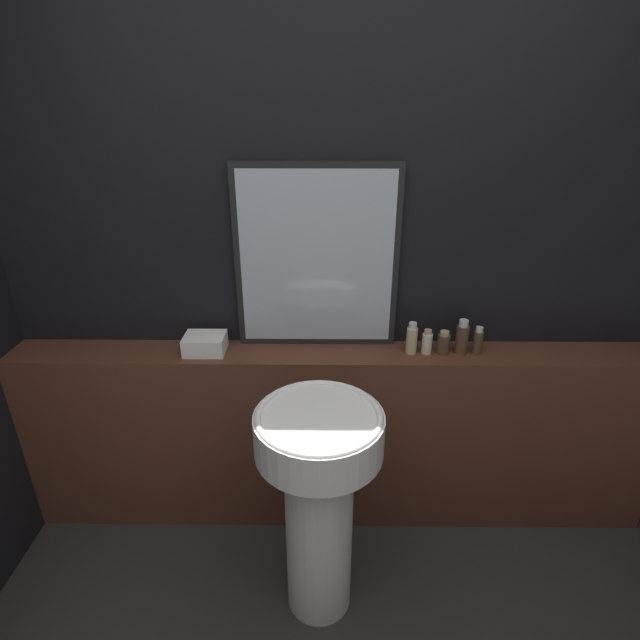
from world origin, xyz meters
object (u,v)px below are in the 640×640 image
body_wash_bottle (462,338)px  shampoo_bottle (412,339)px  lotion_bottle (443,343)px  conditioner_bottle (427,342)px  towel_stack (205,344)px  hand_soap_bottle (478,341)px  pedestal_sink (319,492)px  mirror (317,259)px

body_wash_bottle → shampoo_bottle: bearing=-180.0°
shampoo_bottle → lotion_bottle: size_ratio=1.38×
conditioner_bottle → lotion_bottle: size_ratio=1.06×
towel_stack → hand_soap_bottle: bearing=0.0°
pedestal_sink → conditioner_bottle: conditioner_bottle is taller
mirror → towel_stack: 0.59m
mirror → conditioner_bottle: 0.58m
shampoo_bottle → hand_soap_bottle: 0.28m
pedestal_sink → towel_stack: 0.77m
pedestal_sink → lotion_bottle: lotion_bottle is taller
mirror → lotion_bottle: size_ratio=7.57×
mirror → conditioner_bottle: size_ratio=7.16×
towel_stack → body_wash_bottle: (1.08, 0.00, 0.03)m
conditioner_bottle → body_wash_bottle: 0.15m
conditioner_bottle → body_wash_bottle: size_ratio=0.70×
lotion_bottle → pedestal_sink: bearing=-137.2°
hand_soap_bottle → conditioner_bottle: bearing=-180.0°
hand_soap_bottle → towel_stack: bearing=-180.0°
shampoo_bottle → conditioner_bottle: shampoo_bottle is taller
shampoo_bottle → mirror: bearing=167.6°
pedestal_sink → body_wash_bottle: 0.86m
mirror → hand_soap_bottle: (0.68, -0.09, -0.33)m
shampoo_bottle → body_wash_bottle: body_wash_bottle is taller
body_wash_bottle → mirror: bearing=171.8°
pedestal_sink → hand_soap_bottle: 0.90m
lotion_bottle → body_wash_bottle: size_ratio=0.67×
towel_stack → conditioner_bottle: bearing=0.0°
hand_soap_bottle → mirror: bearing=172.6°
mirror → shampoo_bottle: 0.52m
mirror → lotion_bottle: mirror is taller
lotion_bottle → mirror: bearing=170.6°
lotion_bottle → hand_soap_bottle: size_ratio=0.84×
pedestal_sink → body_wash_bottle: bearing=39.0°
towel_stack → pedestal_sink: bearing=-44.5°
shampoo_bottle → towel_stack: bearing=180.0°
lotion_bottle → body_wash_bottle: (0.07, 0.00, 0.02)m
mirror → lotion_bottle: (0.53, -0.09, -0.34)m
conditioner_bottle → lotion_bottle: conditioner_bottle is taller
conditioner_bottle → body_wash_bottle: bearing=0.0°
shampoo_bottle → hand_soap_bottle: bearing=0.0°
towel_stack → lotion_bottle: (1.01, 0.00, 0.01)m
mirror → shampoo_bottle: (0.40, -0.09, -0.32)m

